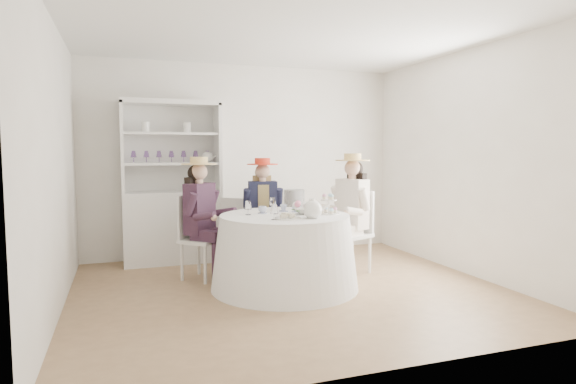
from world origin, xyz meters
name	(u,v)px	position (x,y,z in m)	size (l,w,h in m)	color
ground	(291,290)	(0.00, 0.00, 0.00)	(4.50, 4.50, 0.00)	olive
ceiling	(291,33)	(0.00, 0.00, 2.70)	(4.50, 4.50, 0.00)	white
wall_back	(245,160)	(0.00, 2.00, 1.35)	(4.50, 4.50, 0.00)	silver
wall_front	(392,173)	(0.00, -2.00, 1.35)	(4.50, 4.50, 0.00)	silver
wall_left	(55,167)	(-2.25, 0.00, 1.35)	(4.50, 4.50, 0.00)	silver
wall_right	(468,163)	(2.25, 0.00, 1.35)	(4.50, 4.50, 0.00)	silver
tea_table	(285,251)	(-0.03, 0.12, 0.40)	(1.60, 1.60, 0.80)	white
hutch	(172,205)	(-1.06, 1.77, 0.76)	(1.32, 0.62, 2.15)	silver
side_table	(294,232)	(0.65, 1.70, 0.32)	(0.41, 0.41, 0.64)	silver
hatbox	(294,200)	(0.65, 1.70, 0.79)	(0.29, 0.29, 0.29)	black
guest_left	(201,211)	(-0.83, 0.76, 0.80)	(0.60, 0.60, 1.42)	silver
guest_mid	(263,205)	(0.02, 1.14, 0.79)	(0.52, 0.55, 1.40)	silver
guest_right	(351,206)	(0.93, 0.46, 0.82)	(0.61, 0.55, 1.46)	silver
spare_chair	(237,228)	(-0.26, 1.38, 0.47)	(0.51, 0.51, 0.88)	silver
teacup_a	(262,210)	(-0.24, 0.28, 0.84)	(0.09, 0.09, 0.07)	white
teacup_b	(284,208)	(0.04, 0.37, 0.84)	(0.08, 0.08, 0.07)	white
teacup_c	(296,209)	(0.17, 0.30, 0.84)	(0.09, 0.09, 0.07)	white
flower_bowl	(303,212)	(0.18, 0.10, 0.83)	(0.20, 0.20, 0.05)	white
flower_arrangement	(303,206)	(0.17, 0.07, 0.89)	(0.18, 0.18, 0.07)	pink
table_teapot	(313,210)	(0.15, -0.24, 0.89)	(0.28, 0.20, 0.21)	white
sandwich_plate	(288,217)	(-0.11, -0.19, 0.82)	(0.27, 0.27, 0.06)	white
cupcake_stand	(329,207)	(0.44, 0.01, 0.88)	(0.23, 0.23, 0.22)	white
stemware_set	(285,208)	(-0.03, 0.12, 0.88)	(0.83, 0.80, 0.15)	white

